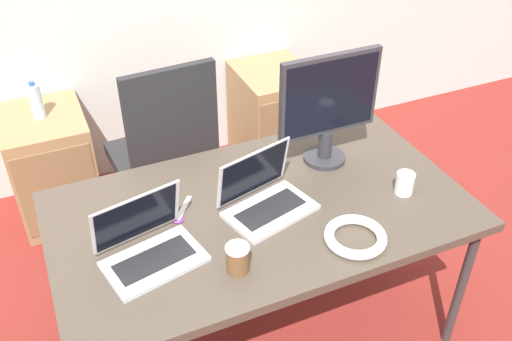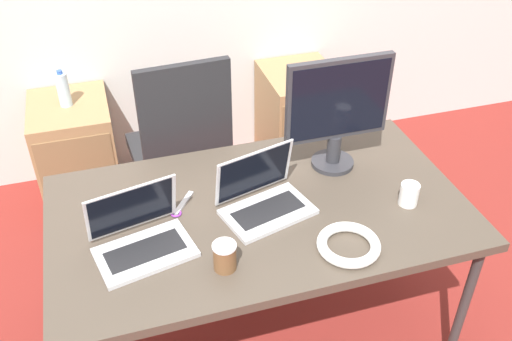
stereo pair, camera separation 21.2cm
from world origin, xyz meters
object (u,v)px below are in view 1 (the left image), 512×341
object	(u,v)px
office_chair	(166,172)
cabinet_left	(53,166)
laptop_right	(264,198)
monitor	(329,106)
cabinet_right	(273,116)
coffee_cup_white	(405,183)
laptop_left	(148,246)
water_bottle	(36,101)
coffee_cup_brown	(238,259)
cable_coil	(355,237)

from	to	relation	value
office_chair	cabinet_left	xyz separation A→B (m)	(-0.54, 0.44, -0.09)
laptop_right	cabinet_left	bearing A→B (deg)	120.09
office_chair	monitor	xyz separation A→B (m)	(0.57, -0.63, 0.59)
cabinet_right	coffee_cup_white	xyz separation A→B (m)	(-0.07, -1.40, 0.46)
laptop_left	monitor	world-z (taller)	monitor
laptop_right	coffee_cup_white	size ratio (longest dim) A/B	4.15
water_bottle	coffee_cup_brown	bearing A→B (deg)	-71.74
water_bottle	coffee_cup_white	distance (m)	1.90
monitor	coffee_cup_white	size ratio (longest dim) A/B	5.39
cabinet_right	coffee_cup_brown	size ratio (longest dim) A/B	5.95
office_chair	laptop_left	bearing A→B (deg)	-108.10
water_bottle	laptop_left	distance (m)	1.37
cabinet_right	cabinet_left	bearing A→B (deg)	180.00
coffee_cup_brown	cabinet_right	bearing A→B (deg)	60.75
monitor	laptop_left	bearing A→B (deg)	-162.03
coffee_cup_white	coffee_cup_brown	world-z (taller)	coffee_cup_brown
water_bottle	coffee_cup_brown	size ratio (longest dim) A/B	1.95
cabinet_right	cable_coil	size ratio (longest dim) A/B	2.74
cabinet_right	cable_coil	distance (m)	1.68
coffee_cup_white	coffee_cup_brown	distance (m)	0.79
monitor	cabinet_left	bearing A→B (deg)	136.24
coffee_cup_white	coffee_cup_brown	xyz separation A→B (m)	(-0.78, -0.13, 0.01)
office_chair	coffee_cup_white	distance (m)	1.28
coffee_cup_white	cable_coil	world-z (taller)	coffee_cup_white
cabinet_right	laptop_right	distance (m)	1.48
office_chair	coffee_cup_brown	size ratio (longest dim) A/B	10.19
coffee_cup_brown	water_bottle	bearing A→B (deg)	108.26
coffee_cup_white	laptop_left	bearing A→B (deg)	176.96
water_bottle	laptop_left	world-z (taller)	laptop_left
water_bottle	cabinet_right	bearing A→B (deg)	-0.09
cabinet_left	laptop_left	size ratio (longest dim) A/B	1.68
laptop_left	cable_coil	world-z (taller)	laptop_left
cabinet_left	laptop_right	xyz separation A→B (m)	(0.73, -1.26, 0.46)
cable_coil	cabinet_left	bearing A→B (deg)	121.39
office_chair	water_bottle	bearing A→B (deg)	140.89
cabinet_left	cable_coil	bearing A→B (deg)	-58.61
laptop_right	cable_coil	bearing A→B (deg)	-53.66
laptop_right	water_bottle	bearing A→B (deg)	120.04
cabinet_left	coffee_cup_brown	size ratio (longest dim) A/B	5.95
laptop_left	coffee_cup_white	bearing A→B (deg)	-3.04
office_chair	cabinet_left	distance (m)	0.70
office_chair	coffee_cup_brown	world-z (taller)	office_chair
monitor	laptop_right	bearing A→B (deg)	-152.66
coffee_cup_white	cable_coil	xyz separation A→B (m)	(-0.33, -0.17, -0.03)
laptop_right	coffee_cup_brown	distance (m)	0.35
monitor	cabinet_right	bearing A→B (deg)	76.56
monitor	coffee_cup_brown	world-z (taller)	monitor
cabinet_left	water_bottle	bearing A→B (deg)	90.00
laptop_left	coffee_cup_brown	size ratio (longest dim) A/B	3.54
water_bottle	monitor	world-z (taller)	monitor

